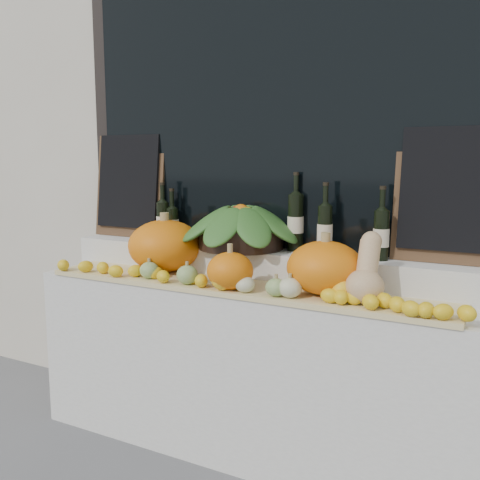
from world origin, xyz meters
name	(u,v)px	position (x,y,z in m)	size (l,w,h in m)	color
storefront_facade	(303,33)	(0.00, 2.25, 2.25)	(7.00, 0.94, 4.50)	beige
display_sill	(247,367)	(0.00, 1.52, 0.44)	(2.30, 0.55, 0.88)	silver
rear_tier	(260,264)	(0.00, 1.68, 0.96)	(2.30, 0.25, 0.16)	silver
straw_bedding	(235,287)	(0.00, 1.40, 0.89)	(2.10, 0.32, 0.03)	tan
pumpkin_left	(165,246)	(-0.49, 1.51, 1.05)	(0.40, 0.40, 0.28)	orange
pumpkin_right	(325,268)	(0.44, 1.44, 1.03)	(0.35, 0.35, 0.24)	orange
pumpkin_center	(230,271)	(0.02, 1.32, 0.99)	(0.22, 0.22, 0.18)	orange
butternut_squash	(366,275)	(0.64, 1.38, 1.02)	(0.16, 0.22, 0.30)	tan
decorative_gourds	(239,281)	(0.07, 1.30, 0.95)	(1.10, 0.17, 0.14)	#2D671F
lemon_heap	(224,283)	(0.00, 1.29, 0.94)	(2.20, 0.16, 0.06)	yellow
produce_bowl	(241,226)	(-0.10, 1.66, 1.16)	(0.69, 0.69, 0.25)	black
wine_bottle_far_left	(163,221)	(-0.62, 1.67, 1.16)	(0.08, 0.08, 0.34)	black
wine_bottle_near_left	(172,224)	(-0.57, 1.69, 1.14)	(0.08, 0.08, 0.31)	black
wine_bottle_tall	(296,222)	(0.18, 1.73, 1.19)	(0.08, 0.08, 0.41)	black
wine_bottle_near_right	(325,229)	(0.36, 1.67, 1.17)	(0.08, 0.08, 0.36)	black
wine_bottle_far_right	(381,234)	(0.63, 1.67, 1.16)	(0.08, 0.08, 0.35)	black
chalkboard_left	(129,184)	(-0.92, 1.74, 1.36)	(0.50, 0.10, 0.62)	#4C331E
chalkboard_right	(450,192)	(0.92, 1.74, 1.36)	(0.50, 0.10, 0.62)	#4C331E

